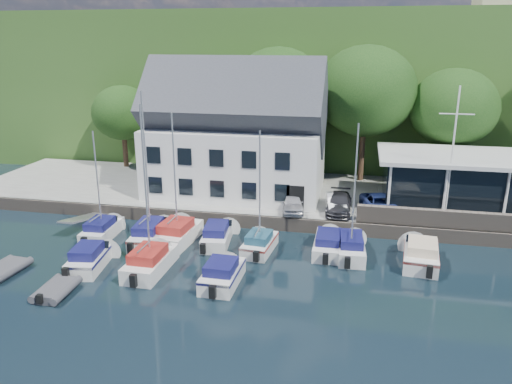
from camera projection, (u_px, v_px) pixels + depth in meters
ground at (292, 311)px, 25.54m from camera, size 180.00×180.00×0.00m
quay at (320, 199)px, 41.76m from camera, size 60.00×13.00×1.00m
quay_face at (313, 226)px, 35.68m from camera, size 60.00×0.30×1.00m
hillside at (345, 72)px, 81.14m from camera, size 160.00×75.00×16.00m
field_patch at (397, 21)px, 84.65m from camera, size 50.00×30.00×0.30m
harbor_building at (236, 141)px, 40.74m from camera, size 14.40×8.20×8.70m
club_pavilion at (467, 182)px, 37.46m from camera, size 13.20×7.20×4.10m
seawall at (493, 222)px, 33.39m from camera, size 18.00×0.50×1.20m
gangway at (89, 226)px, 37.16m from camera, size 1.20×6.00×1.40m
car_silver at (292, 202)px, 37.17m from camera, size 2.19×4.06×1.31m
car_white at (336, 203)px, 37.23m from camera, size 1.89×3.99×1.26m
car_dgrey at (339, 203)px, 37.03m from camera, size 1.81×4.44×1.29m
car_blue at (380, 204)px, 36.73m from camera, size 2.65×4.35×1.39m
flagpole at (452, 155)px, 34.21m from camera, size 2.26×0.20×9.40m
tree_0 at (123, 127)px, 49.11m from camera, size 5.89×5.89×8.04m
tree_1 at (214, 117)px, 46.74m from camera, size 7.69×7.69×10.51m
tree_2 at (278, 113)px, 45.26m from camera, size 8.56×8.56×11.70m
tree_3 at (364, 115)px, 43.67m from camera, size 8.71×8.71×11.90m
tree_4 at (451, 128)px, 42.47m from camera, size 7.35×7.35×10.05m
boat_r1_0 at (97, 180)px, 33.85m from camera, size 2.19×5.86×8.35m
boat_r1_1 at (147, 176)px, 32.90m from camera, size 2.54×7.02×9.36m
boat_r1_2 at (175, 175)px, 32.86m from camera, size 2.79×6.43×9.56m
boat_r1_3 at (217, 233)px, 33.92m from camera, size 2.57×6.36×1.41m
boat_r1_4 at (260, 191)px, 31.53m from camera, size 2.28×5.24×8.23m
boat_r1_5 at (328, 241)px, 32.54m from camera, size 1.96×6.22×1.37m
boat_r1_6 at (355, 189)px, 30.86m from camera, size 2.19×6.43×8.92m
boat_r1_7 at (421, 252)px, 30.72m from camera, size 2.81×6.30×1.56m
boat_r2_0 at (89, 256)px, 30.21m from camera, size 2.69×5.76×1.50m
boat_r2_1 at (146, 197)px, 28.60m from camera, size 2.22×6.45×9.37m
boat_r2_2 at (222, 272)px, 28.22m from camera, size 2.11×5.34×1.45m
dinghy_0 at (3, 268)px, 29.49m from camera, size 2.11×3.27×0.73m
dinghy_1 at (56, 288)px, 27.17m from camera, size 1.89×3.02×0.69m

